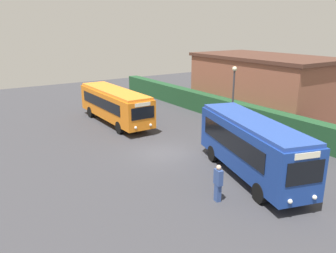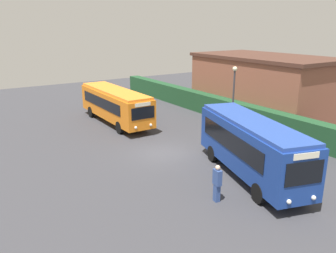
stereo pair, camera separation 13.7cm
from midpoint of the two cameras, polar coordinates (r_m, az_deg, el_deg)
name	(u,v)px [view 1 (the left image)]	position (r m, az deg, el deg)	size (l,w,h in m)	color
ground_plane	(163,153)	(22.98, -1.05, -4.46)	(64.00, 64.00, 0.00)	#38383D
bus_orange	(115,104)	(29.94, -9.04, 3.79)	(9.98, 2.49, 2.97)	orange
bus_blue	(252,145)	(19.37, 13.64, -3.02)	(9.20, 4.79, 3.33)	navy
person_left	(150,106)	(32.36, -3.08, 3.43)	(0.37, 0.45, 1.70)	black
person_center	(218,182)	(16.76, 8.15, -9.21)	(0.50, 0.33, 1.89)	#334C8C
hedge_row	(260,119)	(28.63, 15.07, 1.18)	(44.00, 1.16, 1.86)	#1D4727
depot_building	(263,85)	(33.67, 15.46, 6.68)	(13.45, 7.44, 5.59)	brown
lamppost	(233,92)	(26.97, 10.74, 5.74)	(0.36, 0.36, 5.26)	#38383D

